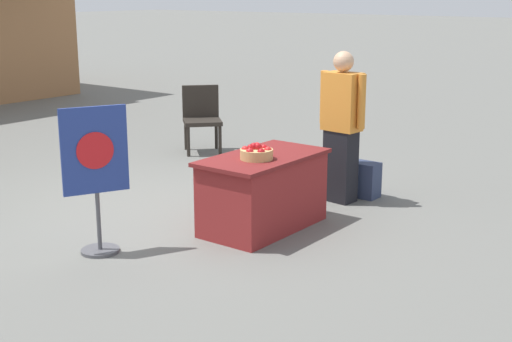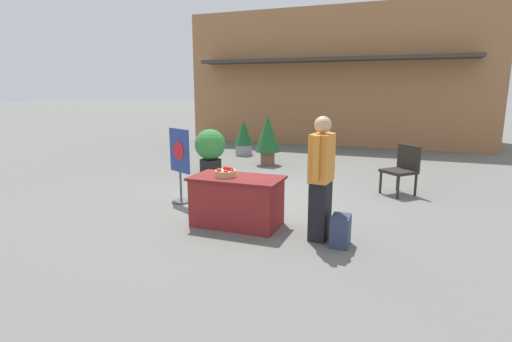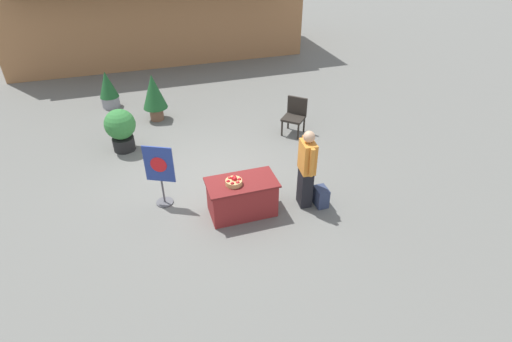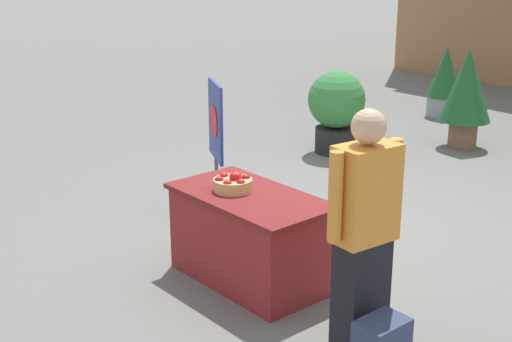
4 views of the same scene
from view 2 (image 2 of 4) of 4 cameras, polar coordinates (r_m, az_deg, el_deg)
ground_plane at (r=7.59m, az=-1.45°, el=-4.31°), size 120.00×120.00×0.00m
storefront_building at (r=17.19m, az=11.94°, el=12.78°), size 11.26×5.25×4.99m
display_table at (r=6.19m, az=-2.74°, el=-4.30°), size 1.40×0.76×0.77m
apple_basket at (r=6.11m, az=-4.38°, el=-0.21°), size 0.33×0.33×0.16m
person_visitor at (r=5.56m, az=9.28°, el=-0.96°), size 0.30×0.61×1.73m
backpack at (r=5.56m, az=11.99°, el=-8.35°), size 0.24×0.34×0.42m
poster_board at (r=7.47m, az=-10.83°, el=1.25°), size 0.56×0.36×1.38m
patio_chair at (r=8.50m, az=20.24°, el=0.56°), size 0.78×0.78×0.99m
potted_plant_far_right at (r=10.06m, az=-6.56°, el=3.21°), size 0.77×0.77×1.11m
potted_plant_far_left at (r=11.02m, az=1.68°, el=4.97°), size 0.70×0.70×1.37m
potted_plant_near_right at (r=12.75m, az=-1.76°, el=4.89°), size 0.57×0.57×1.14m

